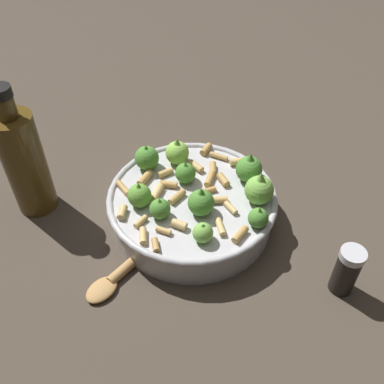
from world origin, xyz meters
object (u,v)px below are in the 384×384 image
object	(u,v)px
pepper_shaker	(347,271)
wooden_spoon	(137,258)
olive_oil_bottle	(24,161)
cooking_pan	(193,203)

from	to	relation	value
pepper_shaker	wooden_spoon	world-z (taller)	pepper_shaker
olive_oil_bottle	wooden_spoon	distance (m)	0.24
cooking_pan	olive_oil_bottle	distance (m)	0.28
wooden_spoon	cooking_pan	bearing A→B (deg)	-94.85
cooking_pan	pepper_shaker	world-z (taller)	cooking_pan
olive_oil_bottle	pepper_shaker	bearing A→B (deg)	-160.10
pepper_shaker	wooden_spoon	distance (m)	0.31
pepper_shaker	wooden_spoon	bearing A→B (deg)	30.26
pepper_shaker	olive_oil_bottle	size ratio (longest dim) A/B	0.36
cooking_pan	wooden_spoon	world-z (taller)	cooking_pan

